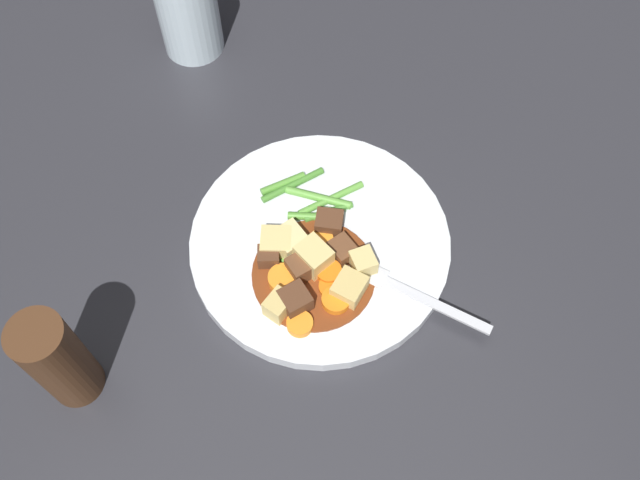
% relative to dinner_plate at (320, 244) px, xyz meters
% --- Properties ---
extents(ground_plane, '(3.00, 3.00, 0.00)m').
position_rel_dinner_plate_xyz_m(ground_plane, '(0.00, 0.00, -0.01)').
color(ground_plane, '#2D2D33').
extents(dinner_plate, '(0.28, 0.28, 0.02)m').
position_rel_dinner_plate_xyz_m(dinner_plate, '(0.00, 0.00, 0.00)').
color(dinner_plate, white).
rests_on(dinner_plate, ground_plane).
extents(stew_sauce, '(0.13, 0.13, 0.00)m').
position_rel_dinner_plate_xyz_m(stew_sauce, '(0.04, -0.01, 0.01)').
color(stew_sauce, brown).
rests_on(stew_sauce, dinner_plate).
extents(carrot_slice_0, '(0.04, 0.04, 0.01)m').
position_rel_dinner_plate_xyz_m(carrot_slice_0, '(0.07, -0.00, 0.01)').
color(carrot_slice_0, orange).
rests_on(carrot_slice_0, dinner_plate).
extents(carrot_slice_1, '(0.04, 0.04, 0.01)m').
position_rel_dinner_plate_xyz_m(carrot_slice_1, '(0.06, -0.00, 0.01)').
color(carrot_slice_1, orange).
rests_on(carrot_slice_1, dinner_plate).
extents(carrot_slice_2, '(0.03, 0.03, 0.01)m').
position_rel_dinner_plate_xyz_m(carrot_slice_2, '(0.04, 0.00, 0.01)').
color(carrot_slice_2, orange).
rests_on(carrot_slice_2, dinner_plate).
extents(carrot_slice_3, '(0.04, 0.04, 0.01)m').
position_rel_dinner_plate_xyz_m(carrot_slice_3, '(0.04, -0.05, 0.01)').
color(carrot_slice_3, orange).
rests_on(carrot_slice_3, dinner_plate).
extents(carrot_slice_4, '(0.03, 0.03, 0.01)m').
position_rel_dinner_plate_xyz_m(carrot_slice_4, '(0.09, -0.04, 0.01)').
color(carrot_slice_4, orange).
rests_on(carrot_slice_4, dinner_plate).
extents(carrot_slice_5, '(0.03, 0.03, 0.01)m').
position_rel_dinner_plate_xyz_m(carrot_slice_5, '(0.01, -0.00, 0.01)').
color(carrot_slice_5, orange).
rests_on(carrot_slice_5, dinner_plate).
extents(carrot_slice_6, '(0.03, 0.03, 0.01)m').
position_rel_dinner_plate_xyz_m(carrot_slice_6, '(0.01, -0.02, 0.02)').
color(carrot_slice_6, orange).
rests_on(carrot_slice_6, dinner_plate).
extents(potato_chunk_0, '(0.03, 0.03, 0.02)m').
position_rel_dinner_plate_xyz_m(potato_chunk_0, '(0.07, -0.06, 0.02)').
color(potato_chunk_0, '#DBBC6B').
rests_on(potato_chunk_0, dinner_plate).
extents(potato_chunk_1, '(0.04, 0.04, 0.02)m').
position_rel_dinner_plate_xyz_m(potato_chunk_1, '(0.00, -0.05, 0.02)').
color(potato_chunk_1, '#E5CC7A').
rests_on(potato_chunk_1, dinner_plate).
extents(potato_chunk_2, '(0.04, 0.04, 0.03)m').
position_rel_dinner_plate_xyz_m(potato_chunk_2, '(0.03, -0.01, 0.02)').
color(potato_chunk_2, '#E5CC7A').
rests_on(potato_chunk_2, dinner_plate).
extents(potato_chunk_3, '(0.04, 0.04, 0.02)m').
position_rel_dinner_plate_xyz_m(potato_chunk_3, '(-0.00, -0.03, 0.02)').
color(potato_chunk_3, '#EAD68C').
rests_on(potato_chunk_3, dinner_plate).
extents(potato_chunk_4, '(0.03, 0.03, 0.02)m').
position_rel_dinner_plate_xyz_m(potato_chunk_4, '(0.04, 0.04, 0.02)').
color(potato_chunk_4, '#E5CC7A').
rests_on(potato_chunk_4, dinner_plate).
extents(potato_chunk_5, '(0.04, 0.04, 0.02)m').
position_rel_dinner_plate_xyz_m(potato_chunk_5, '(0.07, 0.02, 0.02)').
color(potato_chunk_5, '#DBBC6B').
rests_on(potato_chunk_5, dinner_plate).
extents(meat_chunk_0, '(0.02, 0.03, 0.02)m').
position_rel_dinner_plate_xyz_m(meat_chunk_0, '(0.01, -0.06, 0.02)').
color(meat_chunk_0, '#56331E').
rests_on(meat_chunk_0, dinner_plate).
extents(meat_chunk_1, '(0.03, 0.04, 0.03)m').
position_rel_dinner_plate_xyz_m(meat_chunk_1, '(0.03, -0.03, 0.02)').
color(meat_chunk_1, brown).
rests_on(meat_chunk_1, dinner_plate).
extents(meat_chunk_2, '(0.03, 0.03, 0.02)m').
position_rel_dinner_plate_xyz_m(meat_chunk_2, '(0.02, 0.02, 0.02)').
color(meat_chunk_2, brown).
rests_on(meat_chunk_2, dinner_plate).
extents(meat_chunk_3, '(0.03, 0.03, 0.02)m').
position_rel_dinner_plate_xyz_m(meat_chunk_3, '(0.07, -0.04, 0.02)').
color(meat_chunk_3, '#56331E').
rests_on(meat_chunk_3, dinner_plate).
extents(meat_chunk_4, '(0.03, 0.03, 0.02)m').
position_rel_dinner_plate_xyz_m(meat_chunk_4, '(-0.01, 0.01, 0.02)').
color(meat_chunk_4, '#56331E').
rests_on(meat_chunk_4, dinner_plate).
extents(green_bean_0, '(0.04, 0.07, 0.01)m').
position_rel_dinner_plate_xyz_m(green_bean_0, '(-0.05, 0.01, 0.01)').
color(green_bean_0, '#66AD42').
rests_on(green_bean_0, dinner_plate).
extents(green_bean_1, '(0.02, 0.05, 0.01)m').
position_rel_dinner_plate_xyz_m(green_bean_1, '(-0.03, 0.02, 0.01)').
color(green_bean_1, '#4C8E33').
rests_on(green_bean_1, dinner_plate).
extents(green_bean_2, '(0.04, 0.06, 0.01)m').
position_rel_dinner_plate_xyz_m(green_bean_2, '(0.00, -0.01, 0.01)').
color(green_bean_2, '#66AD42').
rests_on(green_bean_2, dinner_plate).
extents(green_bean_3, '(0.03, 0.08, 0.01)m').
position_rel_dinner_plate_xyz_m(green_bean_3, '(-0.05, 0.02, 0.01)').
color(green_bean_3, '#66AD42').
rests_on(green_bean_3, dinner_plate).
extents(green_bean_4, '(0.02, 0.06, 0.01)m').
position_rel_dinner_plate_xyz_m(green_bean_4, '(-0.00, -0.00, 0.01)').
color(green_bean_4, '#66AD42').
rests_on(green_bean_4, dinner_plate).
extents(green_bean_5, '(0.02, 0.05, 0.01)m').
position_rel_dinner_plate_xyz_m(green_bean_5, '(-0.08, -0.02, 0.01)').
color(green_bean_5, '#599E38').
rests_on(green_bean_5, dinner_plate).
extents(green_bean_6, '(0.02, 0.06, 0.01)m').
position_rel_dinner_plate_xyz_m(green_bean_6, '(-0.03, -0.00, 0.01)').
color(green_bean_6, '#599E38').
rests_on(green_bean_6, dinner_plate).
extents(green_bean_7, '(0.03, 0.07, 0.01)m').
position_rel_dinner_plate_xyz_m(green_bean_7, '(-0.07, -0.01, 0.01)').
color(green_bean_7, '#4C8E33').
rests_on(green_bean_7, dinner_plate).
extents(fork, '(0.13, 0.14, 0.00)m').
position_rel_dinner_plate_xyz_m(fork, '(0.08, 0.07, 0.01)').
color(fork, silver).
rests_on(fork, dinner_plate).
extents(water_glass, '(0.07, 0.07, 0.11)m').
position_rel_dinner_plate_xyz_m(water_glass, '(-0.32, -0.09, 0.05)').
color(water_glass, silver).
rests_on(water_glass, ground_plane).
extents(pepper_mill, '(0.05, 0.05, 0.13)m').
position_rel_dinner_plate_xyz_m(pepper_mill, '(0.10, -0.26, 0.06)').
color(pepper_mill, '#4C2D19').
rests_on(pepper_mill, ground_plane).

